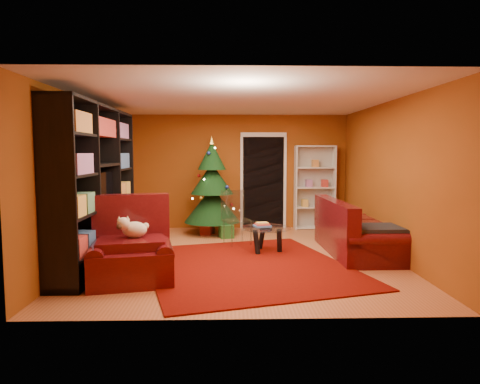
{
  "coord_description": "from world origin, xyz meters",
  "views": [
    {
      "loc": [
        -0.2,
        -7.08,
        1.74
      ],
      "look_at": [
        0.0,
        0.4,
        1.05
      ],
      "focal_mm": 32.0,
      "sensor_mm": 36.0,
      "label": 1
    }
  ],
  "objects_px": {
    "white_bookshelf": "(315,188)",
    "christmas_tree": "(212,186)",
    "media_unit": "(96,185)",
    "coffee_table": "(266,240)",
    "dog": "(135,230)",
    "gift_box_green": "(226,231)",
    "acrylic_chair": "(237,221)",
    "sofa": "(357,226)",
    "gift_box_red": "(206,229)",
    "armchair": "(131,247)",
    "rug": "(247,266)"
  },
  "relations": [
    {
      "from": "acrylic_chair",
      "to": "coffee_table",
      "type": "bearing_deg",
      "value": -74.43
    },
    {
      "from": "christmas_tree",
      "to": "white_bookshelf",
      "type": "distance_m",
      "value": 2.38
    },
    {
      "from": "rug",
      "to": "gift_box_green",
      "type": "bearing_deg",
      "value": 98.39
    },
    {
      "from": "christmas_tree",
      "to": "coffee_table",
      "type": "bearing_deg",
      "value": -60.45
    },
    {
      "from": "rug",
      "to": "coffee_table",
      "type": "height_order",
      "value": "coffee_table"
    },
    {
      "from": "rug",
      "to": "sofa",
      "type": "distance_m",
      "value": 2.16
    },
    {
      "from": "media_unit",
      "to": "christmas_tree",
      "type": "height_order",
      "value": "media_unit"
    },
    {
      "from": "white_bookshelf",
      "to": "dog",
      "type": "bearing_deg",
      "value": -131.33
    },
    {
      "from": "acrylic_chair",
      "to": "media_unit",
      "type": "bearing_deg",
      "value": -174.11
    },
    {
      "from": "white_bookshelf",
      "to": "coffee_table",
      "type": "xyz_separation_m",
      "value": [
        -1.31,
        -2.32,
        -0.72
      ]
    },
    {
      "from": "rug",
      "to": "dog",
      "type": "relative_size",
      "value": 8.54
    },
    {
      "from": "white_bookshelf",
      "to": "sofa",
      "type": "xyz_separation_m",
      "value": [
        0.26,
        -2.41,
        -0.48
      ]
    },
    {
      "from": "sofa",
      "to": "media_unit",
      "type": "bearing_deg",
      "value": 95.89
    },
    {
      "from": "media_unit",
      "to": "coffee_table",
      "type": "bearing_deg",
      "value": 12.29
    },
    {
      "from": "sofa",
      "to": "rug",
      "type": "bearing_deg",
      "value": 112.01
    },
    {
      "from": "gift_box_red",
      "to": "coffee_table",
      "type": "distance_m",
      "value": 2.01
    },
    {
      "from": "gift_box_red",
      "to": "white_bookshelf",
      "type": "xyz_separation_m",
      "value": [
        2.44,
        0.65,
        0.84
      ]
    },
    {
      "from": "media_unit",
      "to": "gift_box_green",
      "type": "distance_m",
      "value": 3.0
    },
    {
      "from": "acrylic_chair",
      "to": "white_bookshelf",
      "type": "bearing_deg",
      "value": 20.59
    },
    {
      "from": "rug",
      "to": "coffee_table",
      "type": "distance_m",
      "value": 1.01
    },
    {
      "from": "media_unit",
      "to": "acrylic_chair",
      "type": "height_order",
      "value": "media_unit"
    },
    {
      "from": "sofa",
      "to": "coffee_table",
      "type": "height_order",
      "value": "sofa"
    },
    {
      "from": "white_bookshelf",
      "to": "christmas_tree",
      "type": "bearing_deg",
      "value": -167.9
    },
    {
      "from": "gift_box_green",
      "to": "acrylic_chair",
      "type": "height_order",
      "value": "acrylic_chair"
    },
    {
      "from": "christmas_tree",
      "to": "armchair",
      "type": "height_order",
      "value": "christmas_tree"
    },
    {
      "from": "rug",
      "to": "media_unit",
      "type": "distance_m",
      "value": 2.67
    },
    {
      "from": "gift_box_red",
      "to": "sofa",
      "type": "xyz_separation_m",
      "value": [
        2.7,
        -1.76,
        0.36
      ]
    },
    {
      "from": "sofa",
      "to": "gift_box_red",
      "type": "bearing_deg",
      "value": 55.94
    },
    {
      "from": "gift_box_green",
      "to": "armchair",
      "type": "xyz_separation_m",
      "value": [
        -1.28,
        -2.9,
        0.33
      ]
    },
    {
      "from": "dog",
      "to": "coffee_table",
      "type": "bearing_deg",
      "value": 26.83
    },
    {
      "from": "rug",
      "to": "christmas_tree",
      "type": "distance_m",
      "value": 2.94
    },
    {
      "from": "christmas_tree",
      "to": "sofa",
      "type": "distance_m",
      "value": 3.23
    },
    {
      "from": "media_unit",
      "to": "armchair",
      "type": "height_order",
      "value": "media_unit"
    },
    {
      "from": "rug",
      "to": "white_bookshelf",
      "type": "xyz_separation_m",
      "value": [
        1.68,
        3.23,
        0.94
      ]
    },
    {
      "from": "gift_box_red",
      "to": "dog",
      "type": "height_order",
      "value": "dog"
    },
    {
      "from": "rug",
      "to": "gift_box_green",
      "type": "relative_size",
      "value": 12.68
    },
    {
      "from": "christmas_tree",
      "to": "gift_box_green",
      "type": "xyz_separation_m",
      "value": [
        0.31,
        -0.45,
        -0.89
      ]
    },
    {
      "from": "media_unit",
      "to": "gift_box_green",
      "type": "relative_size",
      "value": 11.9
    },
    {
      "from": "rug",
      "to": "armchair",
      "type": "relative_size",
      "value": 2.88
    },
    {
      "from": "white_bookshelf",
      "to": "sofa",
      "type": "relative_size",
      "value": 0.89
    },
    {
      "from": "white_bookshelf",
      "to": "acrylic_chair",
      "type": "xyz_separation_m",
      "value": [
        -1.8,
        -1.7,
        -0.49
      ]
    },
    {
      "from": "gift_box_green",
      "to": "acrylic_chair",
      "type": "xyz_separation_m",
      "value": [
        0.21,
        -0.7,
        0.33
      ]
    },
    {
      "from": "white_bookshelf",
      "to": "dog",
      "type": "xyz_separation_m",
      "value": [
        -3.25,
        -3.84,
        -0.26
      ]
    },
    {
      "from": "white_bookshelf",
      "to": "coffee_table",
      "type": "height_order",
      "value": "white_bookshelf"
    },
    {
      "from": "gift_box_red",
      "to": "dog",
      "type": "distance_m",
      "value": 3.35
    },
    {
      "from": "gift_box_green",
      "to": "armchair",
      "type": "relative_size",
      "value": 0.23
    },
    {
      "from": "coffee_table",
      "to": "armchair",
      "type": "bearing_deg",
      "value": -141.2
    },
    {
      "from": "acrylic_chair",
      "to": "gift_box_green",
      "type": "bearing_deg",
      "value": 83.97
    },
    {
      "from": "acrylic_chair",
      "to": "gift_box_red",
      "type": "bearing_deg",
      "value": 98.45
    },
    {
      "from": "armchair",
      "to": "sofa",
      "type": "distance_m",
      "value": 3.85
    }
  ]
}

